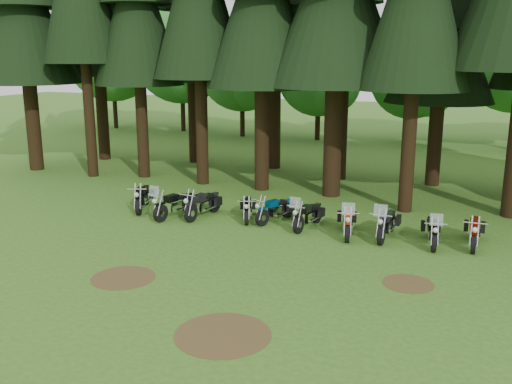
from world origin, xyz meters
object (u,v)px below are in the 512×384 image
(motorcycle_4, at_px, (276,210))
(motorcycle_9, at_px, (474,232))
(motorcycle_2, at_px, (203,205))
(motorcycle_7, at_px, (387,224))
(motorcycle_6, at_px, (347,222))
(motorcycle_0, at_px, (142,198))
(motorcycle_5, at_px, (308,216))
(motorcycle_1, at_px, (175,205))
(motorcycle_8, at_px, (432,232))
(motorcycle_3, at_px, (247,209))

(motorcycle_4, xyz_separation_m, motorcycle_9, (6.94, -0.21, 0.03))
(motorcycle_4, bearing_deg, motorcycle_2, -150.55)
(motorcycle_2, distance_m, motorcycle_7, 6.96)
(motorcycle_6, height_order, motorcycle_9, motorcycle_6)
(motorcycle_0, relative_size, motorcycle_5, 1.01)
(motorcycle_5, distance_m, motorcycle_6, 1.53)
(motorcycle_6, height_order, motorcycle_7, motorcycle_7)
(motorcycle_6, bearing_deg, motorcycle_0, 164.65)
(motorcycle_1, height_order, motorcycle_5, motorcycle_1)
(motorcycle_7, relative_size, motorcycle_9, 1.03)
(motorcycle_5, bearing_deg, motorcycle_4, 176.02)
(motorcycle_8, relative_size, motorcycle_9, 0.96)
(motorcycle_0, bearing_deg, motorcycle_8, -23.18)
(motorcycle_1, bearing_deg, motorcycle_2, 37.67)
(motorcycle_0, distance_m, motorcycle_3, 4.47)
(motorcycle_5, height_order, motorcycle_7, motorcycle_7)
(motorcycle_7, xyz_separation_m, motorcycle_9, (2.78, 0.23, -0.02))
(motorcycle_2, xyz_separation_m, motorcycle_7, (6.96, -0.04, 0.01))
(motorcycle_3, bearing_deg, motorcycle_1, 175.15)
(motorcycle_2, bearing_deg, motorcycle_8, 6.42)
(motorcycle_2, xyz_separation_m, motorcycle_5, (4.15, 0.08, -0.02))
(motorcycle_7, bearing_deg, motorcycle_9, 8.05)
(motorcycle_3, xyz_separation_m, motorcycle_9, (8.03, -0.09, 0.05))
(motorcycle_8, bearing_deg, motorcycle_5, 166.79)
(motorcycle_4, bearing_deg, motorcycle_7, 15.00)
(motorcycle_9, bearing_deg, motorcycle_3, 178.97)
(motorcycle_0, height_order, motorcycle_6, motorcycle_6)
(motorcycle_2, distance_m, motorcycle_3, 1.75)
(motorcycle_9, bearing_deg, motorcycle_6, -174.53)
(motorcycle_1, xyz_separation_m, motorcycle_8, (9.45, 0.25, -0.03))
(motorcycle_1, relative_size, motorcycle_7, 0.99)
(motorcycle_8, bearing_deg, motorcycle_1, 172.07)
(motorcycle_3, distance_m, motorcycle_9, 8.03)
(motorcycle_0, xyz_separation_m, motorcycle_5, (6.89, 0.04, -0.02))
(motorcycle_0, distance_m, motorcycle_6, 8.39)
(motorcycle_6, relative_size, motorcycle_9, 1.02)
(motorcycle_1, height_order, motorcycle_4, motorcycle_1)
(motorcycle_6, bearing_deg, motorcycle_9, -7.63)
(motorcycle_5, relative_size, motorcycle_6, 0.95)
(motorcycle_1, xyz_separation_m, motorcycle_6, (6.64, 0.23, -0.00))
(motorcycle_4, xyz_separation_m, motorcycle_7, (4.16, -0.45, 0.05))
(motorcycle_6, xyz_separation_m, motorcycle_8, (2.82, 0.03, -0.03))
(motorcycle_8, distance_m, motorcycle_9, 1.34)
(motorcycle_5, bearing_deg, motorcycle_2, -169.17)
(motorcycle_7, bearing_deg, motorcycle_0, -177.20)
(motorcycle_3, xyz_separation_m, motorcycle_6, (3.93, -0.51, 0.07))
(motorcycle_7, relative_size, motorcycle_8, 1.08)
(motorcycle_4, height_order, motorcycle_5, motorcycle_5)
(motorcycle_1, height_order, motorcycle_6, same)
(motorcycle_1, bearing_deg, motorcycle_5, 19.04)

